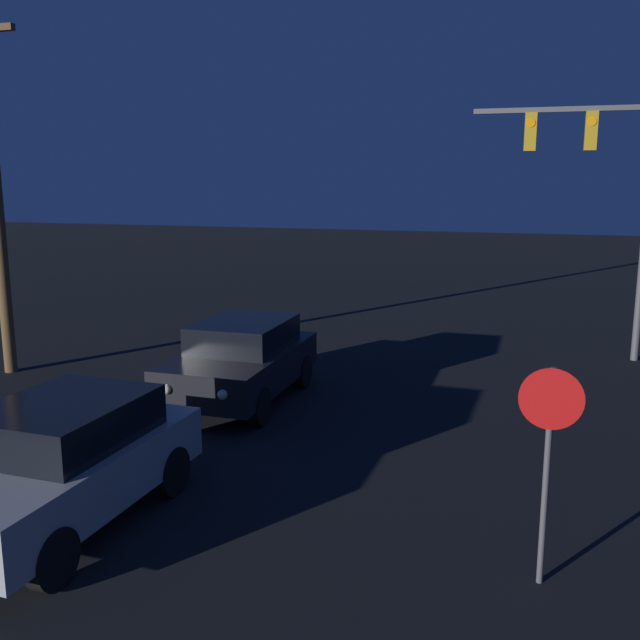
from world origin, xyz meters
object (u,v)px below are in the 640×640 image
object	(u,v)px
car_near	(60,462)
stop_sign	(549,437)
traffic_signal_mast	(605,175)
car_far	(241,359)

from	to	relation	value
car_near	stop_sign	xyz separation A→B (m)	(5.90, 0.38, 0.86)
stop_sign	car_near	bearing A→B (deg)	-176.33
car_near	traffic_signal_mast	distance (m)	13.81
car_far	stop_sign	distance (m)	7.77
car_far	car_near	bearing A→B (deg)	88.26
car_far	stop_sign	world-z (taller)	stop_sign
car_near	car_far	distance (m)	5.49
traffic_signal_mast	stop_sign	world-z (taller)	traffic_signal_mast
car_far	stop_sign	bearing A→B (deg)	138.05
car_near	car_far	size ratio (longest dim) A/B	1.01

